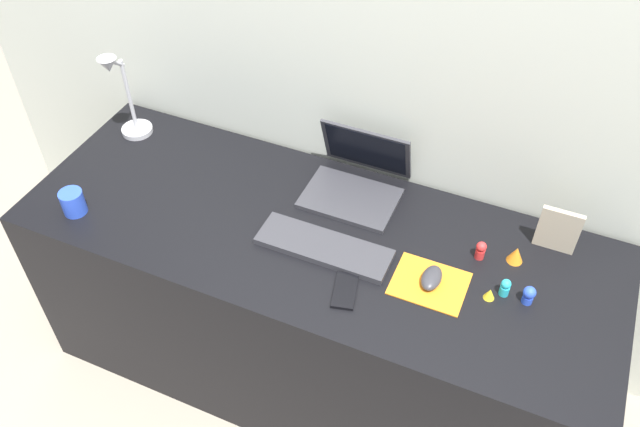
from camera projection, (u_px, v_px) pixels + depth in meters
The scene contains 16 objects.
ground_plane at pixel (316, 365), 2.55m from camera, with size 6.00×6.00×0.00m, color gray.
back_wall at pixel (360, 146), 2.24m from camera, with size 3.07×0.05×1.60m, color beige.
desk at pixel (315, 306), 2.29m from camera, with size 1.87×0.69×0.74m, color black.
laptop at pixel (357, 176), 2.14m from camera, with size 0.30×0.28×0.21m.
keyboard at pixel (324, 247), 1.97m from camera, with size 0.41×0.13×0.02m, color #333338.
mousepad at pixel (429, 284), 1.88m from camera, with size 0.21×0.17×0.00m, color orange.
mouse at pixel (432, 278), 1.87m from camera, with size 0.06×0.10×0.03m, color #333338.
cell_phone at pixel (345, 291), 1.86m from camera, with size 0.06×0.13×0.01m, color black.
desk_lamp at pixel (124, 99), 2.26m from camera, with size 0.11×0.15×0.34m.
picture_frame at pixel (558, 230), 1.93m from camera, with size 0.12×0.02×0.15m, color #B2A58C.
coffee_mug at pixel (73, 202), 2.07m from camera, with size 0.07×0.07×0.08m, color blue.
toy_figurine_red at pixel (481, 250), 1.94m from camera, with size 0.03×0.03×0.06m.
toy_figurine_yellow at pixel (490, 294), 1.84m from camera, with size 0.03×0.03×0.04m, color yellow.
toy_figurine_blue at pixel (529, 295), 1.82m from camera, with size 0.04×0.04×0.06m.
toy_figurine_cyan at pixel (505, 287), 1.84m from camera, with size 0.03×0.03×0.06m.
toy_figurine_orange at pixel (516, 254), 1.93m from camera, with size 0.05×0.05×0.05m, color orange.
Camera 1 is at (0.58, -1.28, 2.20)m, focal length 37.02 mm.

